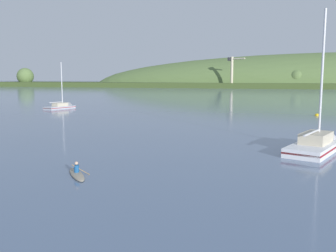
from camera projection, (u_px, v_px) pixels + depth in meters
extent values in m
cube|color=#3C4E24|center=(293.00, 85.00, 224.47)|extent=(444.41, 72.21, 3.10)
sphere|color=#56703D|center=(25.00, 76.00, 268.09)|extent=(12.10, 12.10, 12.10)
sphere|color=#56703D|center=(296.00, 78.00, 214.85)|extent=(9.08, 9.08, 9.08)
cube|color=#4C4C51|center=(231.00, 87.00, 216.48)|extent=(4.93, 4.93, 2.00)
cylinder|color=#BCB293|center=(232.00, 71.00, 215.26)|extent=(1.65, 1.65, 16.51)
cylinder|color=#BCB293|center=(238.00, 59.00, 211.77)|extent=(8.80, 5.39, 0.91)
cube|color=#333338|center=(230.00, 59.00, 215.51)|extent=(2.45, 2.76, 1.98)
cube|color=white|center=(315.00, 151.00, 30.55)|extent=(5.77, 8.50, 1.38)
cone|color=white|center=(327.00, 144.00, 33.73)|extent=(3.33, 2.92, 2.77)
cube|color=maroon|center=(315.00, 147.00, 30.51)|extent=(5.79, 8.51, 0.15)
cube|color=#BCB299|center=(316.00, 138.00, 30.56)|extent=(3.21, 4.08, 0.87)
cylinder|color=silver|center=(322.00, 76.00, 30.52)|extent=(0.20, 0.20, 11.10)
cylinder|color=silver|center=(312.00, 133.00, 29.45)|extent=(1.78, 3.94, 0.16)
cube|color=#ADB2BC|center=(60.00, 109.00, 72.94)|extent=(4.43, 6.61, 1.05)
cone|color=#ADB2BC|center=(71.00, 108.00, 75.46)|extent=(2.80, 2.25, 2.43)
cube|color=maroon|center=(60.00, 107.00, 72.90)|extent=(4.46, 6.62, 0.11)
cube|color=#BCB299|center=(60.00, 104.00, 72.95)|extent=(2.54, 3.17, 0.66)
cylinder|color=silver|center=(62.00, 84.00, 72.92)|extent=(0.18, 0.18, 8.73)
cylinder|color=silver|center=(56.00, 102.00, 72.07)|extent=(1.21, 3.07, 0.14)
ellipsoid|color=gray|center=(77.00, 174.00, 23.14)|extent=(2.71, 3.17, 0.30)
cylinder|color=navy|center=(77.00, 169.00, 23.09)|extent=(0.45, 0.45, 0.55)
sphere|color=tan|center=(76.00, 163.00, 23.04)|extent=(0.22, 0.22, 0.22)
cylinder|color=olive|center=(82.00, 170.00, 23.14)|extent=(1.00, 0.80, 0.89)
sphere|color=yellow|center=(317.00, 116.00, 59.69)|extent=(0.75, 0.75, 0.75)
cylinder|color=black|center=(317.00, 113.00, 59.63)|extent=(0.04, 0.04, 0.08)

